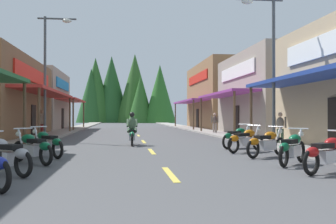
{
  "coord_description": "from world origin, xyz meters",
  "views": [
    {
      "loc": [
        -1.15,
        -1.38,
        1.41
      ],
      "look_at": [
        2.75,
        31.57,
        1.7
      ],
      "focal_mm": 41.73,
      "sensor_mm": 36.0,
      "label": 1
    }
  ],
  "objects": [
    {
      "name": "motorcycle_parked_right_3",
      "position": [
        3.7,
        11.32,
        0.49
      ],
      "size": [
        1.84,
        1.26,
        1.04
      ],
      "rotation": [
        0.0,
        0.0,
        0.58
      ],
      "color": "black",
      "rests_on": "ground"
    },
    {
      "name": "storefront_left_far",
      "position": [
        -11.16,
        37.75,
        2.83
      ],
      "size": [
        10.32,
        10.75,
        5.66
      ],
      "color": "gray",
      "rests_on": "ground"
    },
    {
      "name": "ground",
      "position": [
        0.0,
        29.63,
        -0.05
      ],
      "size": [
        9.87,
        89.26,
        0.1
      ],
      "primitive_type": "cube",
      "color": "#4C4C4F"
    },
    {
      "name": "pedestrian_by_shop",
      "position": [
        5.79,
        27.34,
        0.92
      ],
      "size": [
        0.57,
        0.27,
        1.6
      ],
      "rotation": [
        0.0,
        0.0,
        4.73
      ],
      "color": "#B2A599",
      "rests_on": "ground"
    },
    {
      "name": "pedestrian_browsing",
      "position": [
        -5.94,
        22.85,
        1.02
      ],
      "size": [
        0.43,
        0.47,
        1.74
      ],
      "rotation": [
        0.0,
        0.0,
        0.66
      ],
      "color": "maroon",
      "rests_on": "ground"
    },
    {
      "name": "motorcycle_parked_right_5",
      "position": [
        3.78,
        14.9,
        0.49
      ],
      "size": [
        1.76,
        1.39,
        1.04
      ],
      "rotation": [
        0.0,
        0.0,
        0.66
      ],
      "color": "black",
      "rests_on": "ground"
    },
    {
      "name": "sidewalk_right",
      "position": [
        5.94,
        29.63,
        0.06
      ],
      "size": [
        2.01,
        89.26,
        0.12
      ],
      "primitive_type": "cube",
      "color": "#9E9991",
      "rests_on": "ground"
    },
    {
      "name": "motorcycle_parked_left_2",
      "position": [
        -3.89,
        8.17,
        0.49
      ],
      "size": [
        1.67,
        1.49,
        1.04
      ],
      "rotation": [
        0.0,
        0.0,
        2.42
      ],
      "color": "black",
      "rests_on": "ground"
    },
    {
      "name": "centerline_dashes",
      "position": [
        0.0,
        32.5,
        0.01
      ],
      "size": [
        0.16,
        63.74,
        0.01
      ],
      "color": "#E0C64C",
      "rests_on": "ground"
    },
    {
      "name": "rider_cruising_lead",
      "position": [
        -0.67,
        17.04,
        0.66
      ],
      "size": [
        0.6,
        2.14,
        1.57
      ],
      "rotation": [
        0.0,
        0.0,
        1.55
      ],
      "color": "black",
      "rests_on": "ground"
    },
    {
      "name": "motorcycle_parked_left_4",
      "position": [
        -3.67,
        12.1,
        0.49
      ],
      "size": [
        1.43,
        1.72,
        1.04
      ],
      "rotation": [
        0.0,
        0.0,
        2.25
      ],
      "color": "black",
      "rests_on": "ground"
    },
    {
      "name": "storefront_right_middle",
      "position": [
        10.61,
        25.4,
        2.89
      ],
      "size": [
        9.21,
        11.03,
        5.78
      ],
      "color": "gray",
      "rests_on": "ground"
    },
    {
      "name": "streetlamp_right",
      "position": [
        5.03,
        14.71,
        4.19
      ],
      "size": [
        2.08,
        0.3,
        6.48
      ],
      "color": "#474C51",
      "rests_on": "ground"
    },
    {
      "name": "motorcycle_parked_left_3",
      "position": [
        -3.73,
        10.33,
        0.49
      ],
      "size": [
        1.51,
        1.65,
        1.04
      ],
      "rotation": [
        0.0,
        0.0,
        2.31
      ],
      "color": "black",
      "rests_on": "ground"
    },
    {
      "name": "motorcycle_parked_right_2",
      "position": [
        3.69,
        9.27,
        0.49
      ],
      "size": [
        1.52,
        1.65,
        1.04
      ],
      "rotation": [
        0.0,
        0.0,
        0.83
      ],
      "color": "black",
      "rests_on": "ground"
    },
    {
      "name": "streetlamp_left",
      "position": [
        -5.04,
        20.57,
        4.38
      ],
      "size": [
        2.08,
        0.3,
        6.83
      ],
      "color": "#474C51",
      "rests_on": "ground"
    },
    {
      "name": "pedestrian_waiting",
      "position": [
        6.25,
        16.2,
        0.89
      ],
      "size": [
        0.54,
        0.37,
        1.55
      ],
      "rotation": [
        0.0,
        0.0,
        4.34
      ],
      "color": "#3F593F",
      "rests_on": "ground"
    },
    {
      "name": "motorcycle_parked_right_1",
      "position": [
        3.86,
        7.65,
        0.49
      ],
      "size": [
        1.88,
        1.19,
        1.04
      ],
      "rotation": [
        0.0,
        0.0,
        0.54
      ],
      "color": "black",
      "rests_on": "ground"
    },
    {
      "name": "treeline_backdrop",
      "position": [
        -1.28,
        75.67,
        6.06
      ],
      "size": [
        19.07,
        12.6,
        13.56
      ],
      "color": "#2E5B23",
      "rests_on": "ground"
    },
    {
      "name": "motorcycle_parked_right_4",
      "position": [
        3.57,
        13.11,
        0.49
      ],
      "size": [
        1.83,
        1.27,
        1.04
      ],
      "rotation": [
        0.0,
        0.0,
        0.59
      ],
      "color": "black",
      "rests_on": "ground"
    },
    {
      "name": "sidewalk_left",
      "position": [
        -5.94,
        29.63,
        0.06
      ],
      "size": [
        2.01,
        89.26,
        0.12
      ],
      "primitive_type": "cube",
      "color": "gray",
      "rests_on": "ground"
    },
    {
      "name": "storefront_right_far",
      "position": [
        11.31,
        39.73,
        3.46
      ],
      "size": [
        10.6,
        13.95,
        6.91
      ],
      "color": "olive",
      "rests_on": "ground"
    }
  ]
}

